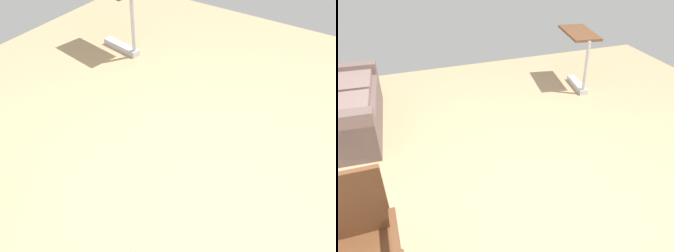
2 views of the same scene
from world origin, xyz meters
TOP-DOWN VIEW (x-y plane):
  - ground_plane at (0.00, 0.00)m, footprint 6.85×6.85m
  - couch at (1.76, 1.98)m, footprint 1.64×0.93m
  - rocking_chair at (-0.70, 1.70)m, footprint 0.77×0.51m
  - overbed_table at (1.98, -1.41)m, footprint 0.87×0.52m

SIDE VIEW (x-z plane):
  - ground_plane at x=0.00m, z-range 0.00..0.00m
  - couch at x=1.76m, z-range -0.12..0.73m
  - rocking_chair at x=-0.70m, z-range -0.02..1.03m
  - overbed_table at x=1.98m, z-range 0.11..0.95m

